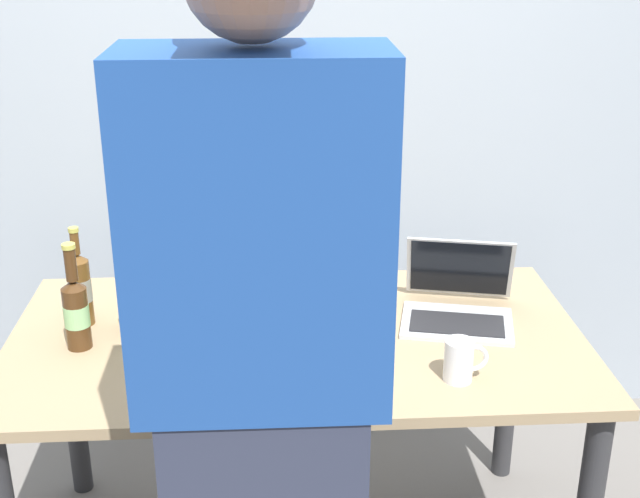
% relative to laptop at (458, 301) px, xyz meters
% --- Properties ---
extents(desk, '(1.56, 0.84, 0.75)m').
position_rel_laptop_xyz_m(desk, '(-0.46, -0.09, -0.15)').
color(desk, '#9E8460').
rests_on(desk, ground).
extents(laptop, '(0.36, 0.36, 0.21)m').
position_rel_laptop_xyz_m(laptop, '(0.00, 0.00, 0.00)').
color(laptop, '#B7BABC').
rests_on(laptop, desk).
extents(beer_bottle_amber, '(0.08, 0.08, 0.29)m').
position_rel_laptop_xyz_m(beer_bottle_amber, '(-0.89, 0.02, 0.06)').
color(beer_bottle_amber, '#1E5123').
rests_on(beer_bottle_amber, desk).
extents(beer_bottle_brown, '(0.07, 0.07, 0.29)m').
position_rel_laptop_xyz_m(beer_bottle_brown, '(-1.03, -0.12, 0.06)').
color(beer_bottle_brown, '#472B14').
rests_on(beer_bottle_brown, desk).
extents(beer_bottle_dark, '(0.06, 0.06, 0.29)m').
position_rel_laptop_xyz_m(beer_bottle_dark, '(-1.05, 0.02, 0.06)').
color(beer_bottle_dark, brown).
rests_on(beer_bottle_dark, desk).
extents(beer_bottle_green, '(0.08, 0.08, 0.27)m').
position_rel_laptop_xyz_m(beer_bottle_green, '(-0.89, -0.06, 0.05)').
color(beer_bottle_green, '#333333').
rests_on(beer_bottle_green, desk).
extents(person_figure, '(0.46, 0.30, 1.88)m').
position_rel_laptop_xyz_m(person_figure, '(-0.54, -0.76, 0.16)').
color(person_figure, '#2D3347').
rests_on(person_figure, ground).
extents(coffee_mug, '(0.11, 0.07, 0.11)m').
position_rel_laptop_xyz_m(coffee_mug, '(-0.07, -0.35, 0.01)').
color(coffee_mug, white).
rests_on(coffee_mug, desk).
extents(back_wall, '(6.00, 0.10, 2.60)m').
position_rel_laptop_xyz_m(back_wall, '(-0.46, 0.76, 0.50)').
color(back_wall, '#99A3AD').
rests_on(back_wall, ground).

